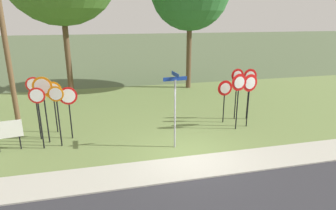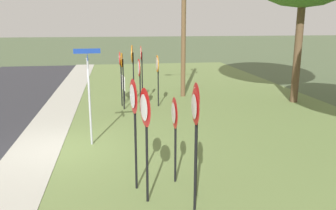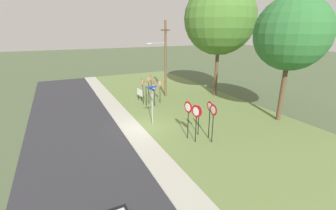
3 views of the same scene
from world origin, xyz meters
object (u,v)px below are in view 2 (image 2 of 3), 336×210
Objects in this scene: stop_sign_near_right at (157,69)px; yield_sign_near_left at (133,107)px; street_name_post at (89,89)px; yield_sign_near_right at (195,121)px; yield_sign_far_left at (174,120)px; yield_sign_far_right at (145,118)px; stop_sign_far_center at (141,63)px; stop_sign_near_left at (120,68)px; stop_sign_far_left at (139,73)px; utility_pole at (181,12)px; stop_sign_far_right at (133,62)px; stop_sign_center_tall at (122,70)px; notice_board at (123,84)px; yield_sign_center at (196,114)px.

stop_sign_near_right is 0.90× the size of yield_sign_near_left.
stop_sign_near_right is at bearing 146.03° from street_name_post.
yield_sign_near_left is 1.65m from yield_sign_near_right.
yield_sign_far_left is 1.23m from yield_sign_far_right.
stop_sign_near_left is at bearing -72.08° from stop_sign_far_center.
utility_pole is (-2.75, 2.36, 2.67)m from stop_sign_far_left.
yield_sign_far_left is 0.84× the size of yield_sign_far_right.
yield_sign_near_left is at bearing 15.70° from street_name_post.
stop_sign_near_left is at bearing -96.05° from stop_sign_far_right.
stop_sign_far_right reaches higher than yield_sign_far_right.
stop_sign_near_left is at bearing -171.77° from yield_sign_near_right.
yield_sign_far_left is at bearing 30.90° from street_name_post.
stop_sign_center_tall is (0.34, -1.61, 0.07)m from stop_sign_near_right.
notice_board is (-9.58, -0.95, -0.76)m from yield_sign_far_left.
stop_sign_far_right is (-0.91, -0.23, 0.41)m from stop_sign_far_left.
stop_sign_far_center is 8.59m from yield_sign_far_left.
yield_sign_near_right is 0.85× the size of street_name_post.
stop_sign_far_center is 1.05× the size of yield_sign_center.
stop_sign_center_tall is at bearing -9.98° from notice_board.
stop_sign_near_left is 0.97× the size of yield_sign_near_right.
stop_sign_center_tall is at bearing 161.24° from street_name_post.
stop_sign_far_right is at bearing 167.91° from yield_sign_far_right.
yield_sign_far_right is at bearing -5.12° from stop_sign_far_left.
notice_board is (-9.80, 0.03, -1.17)m from yield_sign_near_left.
yield_sign_center is (-0.09, 1.12, 0.02)m from yield_sign_far_right.
stop_sign_far_center is 3.51m from utility_pole.
street_name_post is (-3.33, -1.20, -0.17)m from yield_sign_near_left.
yield_sign_near_right is at bearing -9.45° from utility_pole.
yield_sign_far_right is at bearing -42.64° from yield_sign_far_left.
stop_sign_near_left is 0.96× the size of yield_sign_center.
yield_sign_near_left is 10.92m from utility_pole.
stop_sign_far_right reaches higher than yield_sign_far_left.
yield_sign_far_right is 10.52m from notice_board.
stop_sign_near_left is at bearing -170.71° from yield_sign_center.
stop_sign_far_center reaches higher than stop_sign_far_left.
yield_sign_near_right is at bearing 1.44° from stop_sign_far_left.
utility_pole reaches higher than stop_sign_far_center.
stop_sign_far_right reaches higher than yield_sign_near_left.
stop_sign_far_center is 0.35× the size of utility_pole.
yield_sign_far_right reaches higher than stop_sign_center_tall.
yield_sign_far_left is at bearing -4.99° from stop_sign_near_right.
yield_sign_near_left is 1.01× the size of yield_sign_near_right.
stop_sign_far_center is at bearing 169.38° from stop_sign_far_left.
stop_sign_near_right is at bearing 127.02° from stop_sign_far_left.
stop_sign_far_center reaches higher than notice_board.
stop_sign_center_tall is at bearing 10.61° from stop_sign_near_left.
utility_pole is (-6.89, 4.25, 2.52)m from street_name_post.
stop_sign_far_right is (-0.20, -1.13, 0.35)m from stop_sign_near_right.
stop_sign_far_left is 7.27m from yield_sign_far_left.
yield_sign_far_right is at bearing -9.56° from stop_sign_near_right.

